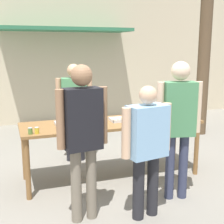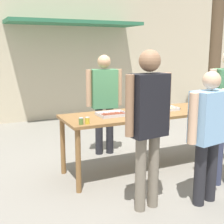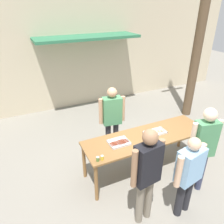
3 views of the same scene
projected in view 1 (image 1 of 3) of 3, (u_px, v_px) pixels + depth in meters
name	position (u px, v px, depth m)	size (l,w,h in m)	color
ground_plane	(112.00, 176.00, 4.88)	(24.00, 24.00, 0.00)	gray
building_facade_back	(62.00, 36.00, 8.09)	(12.00, 1.11, 4.50)	beige
serving_table	(112.00, 127.00, 4.71)	(2.70, 0.81, 0.88)	brown
food_tray_sausages	(69.00, 124.00, 4.50)	(0.40, 0.31, 0.04)	silver
food_tray_buns	(126.00, 119.00, 4.78)	(0.47, 0.25, 0.05)	silver
condiment_jar_mustard	(30.00, 131.00, 4.02)	(0.06, 0.06, 0.09)	#567A38
condiment_jar_ketchup	(37.00, 130.00, 4.04)	(0.06, 0.06, 0.09)	gold
beer_cup	(192.00, 117.00, 4.81)	(0.09, 0.09, 0.10)	#DBC67A
person_server_behind_table	(74.00, 104.00, 5.38)	(0.61, 0.30, 1.71)	#232328
person_customer_holding_hotdog	(83.00, 130.00, 3.45)	(0.59, 0.27, 1.81)	#756B5B
person_customer_with_cup	(179.00, 118.00, 3.98)	(0.57, 0.30, 1.82)	#333851
person_customer_waiting_in_line	(147.00, 142.00, 3.55)	(0.65, 0.33, 1.57)	#232328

